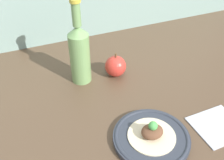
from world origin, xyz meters
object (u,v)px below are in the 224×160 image
(plate, at_px, (151,138))
(cider_bottle, at_px, (80,52))
(apple, at_px, (116,66))
(plated_food, at_px, (152,133))

(plate, bearing_deg, cider_bottle, 105.95)
(cider_bottle, relative_size, apple, 3.27)
(apple, bearing_deg, plate, -94.79)
(plate, height_order, apple, apple)
(cider_bottle, bearing_deg, plate, -74.05)
(plate, bearing_deg, apple, 85.21)
(plate, xyz_separation_m, plated_food, (-0.00, 0.00, 0.02))
(plated_food, height_order, apple, apple)
(cider_bottle, bearing_deg, apple, -9.56)
(plate, height_order, cider_bottle, cider_bottle)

